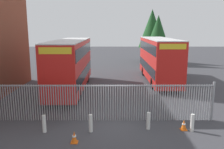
% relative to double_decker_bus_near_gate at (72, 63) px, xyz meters
% --- Properties ---
extents(ground_plane, '(100.00, 100.00, 0.00)m').
position_rel_double_decker_bus_near_gate_xyz_m(ground_plane, '(3.59, 0.86, -2.42)').
color(ground_plane, '#3D3D42').
extents(palisade_fence, '(14.00, 0.14, 2.35)m').
position_rel_double_decker_bus_near_gate_xyz_m(palisade_fence, '(2.66, -7.14, -1.24)').
color(palisade_fence, gray).
rests_on(palisade_fence, ground).
extents(double_decker_bus_near_gate, '(2.54, 10.81, 4.42)m').
position_rel_double_decker_bus_near_gate_xyz_m(double_decker_bus_near_gate, '(0.00, 0.00, 0.00)').
color(double_decker_bus_near_gate, red).
rests_on(double_decker_bus_near_gate, ground).
extents(double_decker_bus_behind_fence_left, '(2.54, 10.81, 4.42)m').
position_rel_double_decker_bus_near_gate_xyz_m(double_decker_bus_behind_fence_left, '(8.46, 3.52, 0.00)').
color(double_decker_bus_behind_fence_left, red).
rests_on(double_decker_bus_behind_fence_left, ground).
extents(bollard_near_left, '(0.20, 0.20, 0.95)m').
position_rel_double_decker_bus_near_gate_xyz_m(bollard_near_left, '(0.08, -8.79, -1.95)').
color(bollard_near_left, silver).
rests_on(bollard_near_left, ground).
extents(bollard_center_front, '(0.20, 0.20, 0.95)m').
position_rel_double_decker_bus_near_gate_xyz_m(bollard_center_front, '(2.52, -8.71, -1.95)').
color(bollard_center_front, silver).
rests_on(bollard_center_front, ground).
extents(bollard_near_right, '(0.20, 0.20, 0.95)m').
position_rel_double_decker_bus_near_gate_xyz_m(bollard_near_right, '(5.63, -8.39, -1.95)').
color(bollard_near_right, silver).
rests_on(bollard_near_right, ground).
extents(bollard_far_right, '(0.20, 0.20, 0.95)m').
position_rel_double_decker_bus_near_gate_xyz_m(bollard_far_right, '(7.92, -8.65, -1.95)').
color(bollard_far_right, silver).
rests_on(bollard_far_right, ground).
extents(traffic_cone_by_gate, '(0.34, 0.34, 0.59)m').
position_rel_double_decker_bus_near_gate_xyz_m(traffic_cone_by_gate, '(1.84, -9.93, -2.13)').
color(traffic_cone_by_gate, orange).
rests_on(traffic_cone_by_gate, ground).
extents(traffic_cone_near_kerb, '(0.34, 0.34, 0.59)m').
position_rel_double_decker_bus_near_gate_xyz_m(traffic_cone_near_kerb, '(7.53, -8.50, -2.13)').
color(traffic_cone_near_kerb, orange).
rests_on(traffic_cone_near_kerb, ground).
extents(tree_tall_back, '(3.67, 3.67, 7.42)m').
position_rel_double_decker_bus_near_gate_xyz_m(tree_tall_back, '(10.62, 15.36, 2.35)').
color(tree_tall_back, '#4C3823').
rests_on(tree_tall_back, ground).
extents(tree_short_side, '(4.28, 4.28, 8.48)m').
position_rel_double_decker_bus_near_gate_xyz_m(tree_short_side, '(10.15, 18.17, 2.99)').
color(tree_short_side, '#4C3823').
rests_on(tree_short_side, ground).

